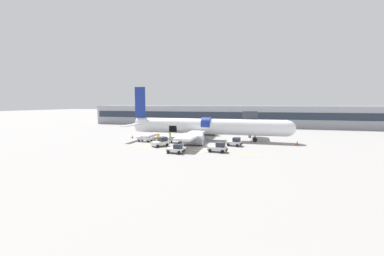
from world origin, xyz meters
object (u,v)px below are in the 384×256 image
(baggage_cart_loading, at_px, (175,140))
(ground_crew_loader_b, at_px, (195,139))
(baggage_tug_rear, at_px, (176,149))
(ground_crew_helper, at_px, (159,138))
(baggage_tug_lead, at_px, (161,142))
(ground_crew_loader_a, at_px, (187,137))
(airplane, at_px, (204,127))
(ground_crew_supervisor, at_px, (158,139))
(baggage_tug_spare, at_px, (235,142))
(suitcase_on_tarmac_upright, at_px, (180,143))
(baggage_cart_queued, at_px, (146,139))
(baggage_tug_mid, at_px, (218,148))
(ground_crew_driver, at_px, (170,136))
(suitcase_on_tarmac_spare, at_px, (162,142))

(baggage_cart_loading, height_order, ground_crew_loader_b, ground_crew_loader_b)
(baggage_tug_rear, xyz_separation_m, baggage_cart_loading, (-3.34, 9.47, -0.11))
(baggage_cart_loading, bearing_deg, ground_crew_helper, -163.02)
(baggage_tug_lead, distance_m, baggage_tug_rear, 6.93)
(baggage_tug_lead, relative_size, ground_crew_loader_a, 1.92)
(airplane, height_order, ground_crew_supervisor, airplane)
(baggage_tug_spare, relative_size, baggage_cart_loading, 0.73)
(suitcase_on_tarmac_upright, bearing_deg, baggage_tug_spare, 8.75)
(ground_crew_helper, bearing_deg, baggage_tug_spare, 1.95)
(baggage_cart_queued, bearing_deg, baggage_tug_mid, -21.89)
(baggage_cart_queued, relative_size, ground_crew_loader_a, 2.26)
(baggage_tug_rear, distance_m, ground_crew_driver, 13.45)
(baggage_tug_spare, xyz_separation_m, ground_crew_supervisor, (-14.77, -1.75, 0.21))
(baggage_tug_spare, bearing_deg, ground_crew_helper, -178.05)
(baggage_cart_loading, bearing_deg, ground_crew_loader_a, 56.55)
(baggage_cart_queued, distance_m, ground_crew_loader_b, 10.35)
(baggage_tug_spare, bearing_deg, baggage_tug_rear, -133.44)
(baggage_tug_rear, bearing_deg, ground_crew_helper, 127.68)
(ground_crew_supervisor, xyz_separation_m, ground_crew_helper, (-0.31, 1.24, 0.06))
(baggage_cart_queued, bearing_deg, ground_crew_helper, -11.39)
(baggage_tug_rear, distance_m, ground_crew_loader_b, 10.61)
(ground_crew_loader_b, height_order, ground_crew_driver, ground_crew_driver)
(ground_crew_loader_b, bearing_deg, ground_crew_supervisor, -153.64)
(baggage_tug_rear, xyz_separation_m, ground_crew_supervisor, (-6.24, 7.25, 0.27))
(baggage_cart_loading, distance_m, suitcase_on_tarmac_upright, 2.62)
(baggage_cart_queued, bearing_deg, airplane, 27.10)
(baggage_tug_lead, relative_size, baggage_cart_queued, 0.85)
(airplane, height_order, baggage_tug_rear, airplane)
(ground_crew_helper, distance_m, suitcase_on_tarmac_upright, 5.00)
(baggage_cart_queued, bearing_deg, ground_crew_supervisor, -28.32)
(ground_crew_driver, bearing_deg, ground_crew_supervisor, -98.28)
(baggage_tug_rear, bearing_deg, airplane, 84.36)
(baggage_tug_rear, bearing_deg, suitcase_on_tarmac_spare, 125.22)
(baggage_tug_spare, relative_size, suitcase_on_tarmac_spare, 4.77)
(baggage_tug_rear, distance_m, baggage_cart_queued, 13.35)
(baggage_tug_lead, distance_m, suitcase_on_tarmac_spare, 2.93)
(baggage_cart_loading, xyz_separation_m, ground_crew_loader_b, (3.84, 1.12, 0.33))
(baggage_cart_loading, bearing_deg, baggage_tug_rear, -70.58)
(baggage_cart_queued, xyz_separation_m, ground_crew_driver, (4.22, 3.13, 0.40))
(airplane, distance_m, baggage_tug_lead, 11.73)
(ground_crew_helper, height_order, suitcase_on_tarmac_upright, ground_crew_helper)
(baggage_tug_rear, xyz_separation_m, ground_crew_loader_b, (0.50, 10.59, 0.22))
(baggage_tug_spare, relative_size, baggage_cart_queued, 0.72)
(baggage_tug_spare, bearing_deg, suitcase_on_tarmac_upright, -171.25)
(ground_crew_supervisor, bearing_deg, baggage_cart_queued, 151.68)
(airplane, xyz_separation_m, suitcase_on_tarmac_upright, (-3.19, -7.44, -2.52))
(airplane, xyz_separation_m, ground_crew_driver, (-6.98, -2.60, -1.88))
(ground_crew_driver, relative_size, ground_crew_helper, 0.97)
(baggage_cart_queued, xyz_separation_m, ground_crew_helper, (3.18, -0.64, 0.43))
(baggage_tug_lead, height_order, ground_crew_supervisor, ground_crew_supervisor)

